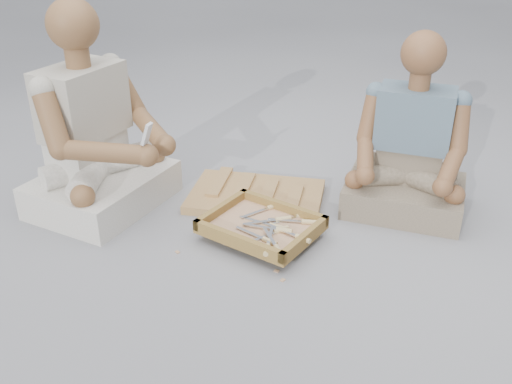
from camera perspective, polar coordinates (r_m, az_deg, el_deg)
The scene contains 26 objects.
ground at distance 2.36m, azimuth -0.95°, elevation -7.34°, with size 60.00×60.00×0.00m, color gray.
carved_panel at distance 2.83m, azimuth 0.00°, elevation -0.44°, with size 0.65×0.43×0.04m, color olive.
tool_tray at distance 2.50m, azimuth 0.54°, elevation -3.45°, with size 0.50×0.41×0.06m.
chisel_0 at distance 2.45m, azimuth 2.15°, elevation -3.97°, with size 0.11×0.21×0.02m.
chisel_1 at distance 2.63m, azimuth 1.48°, elevation -1.53°, with size 0.11×0.21×0.02m.
chisel_2 at distance 2.52m, azimuth 4.89°, elevation -2.98°, with size 0.21×0.10×0.02m.
chisel_3 at distance 2.45m, azimuth 2.35°, elevation -3.77°, with size 0.22×0.07×0.02m.
chisel_4 at distance 2.39m, azimuth 0.99°, elevation -4.80°, with size 0.22×0.06×0.02m.
chisel_5 at distance 2.33m, azimuth 1.16°, elevation -5.51°, with size 0.10×0.21×0.02m.
chisel_6 at distance 2.53m, azimuth 2.26°, elevation -2.76°, with size 0.17×0.17×0.02m.
chisel_7 at distance 2.41m, azimuth 4.30°, elevation -4.49°, with size 0.22×0.05×0.02m.
chisel_8 at distance 2.58m, azimuth 4.37°, elevation -2.40°, with size 0.13×0.20×0.02m.
chisel_9 at distance 2.50m, azimuth 1.64°, elevation -3.37°, with size 0.22×0.02×0.02m.
chisel_10 at distance 2.32m, azimuth 2.10°, elevation -5.61°, with size 0.17×0.16×0.02m.
wood_chip_0 at distance 2.72m, azimuth 6.97°, elevation -2.46°, with size 0.02×0.01×0.00m, color tan.
wood_chip_1 at distance 2.50m, azimuth -3.07°, elevation -5.18°, with size 0.02×0.01×0.00m, color tan.
wood_chip_2 at distance 2.33m, azimuth 2.06°, elevation -7.91°, with size 0.02×0.01×0.00m, color tan.
wood_chip_3 at distance 2.85m, azimuth 1.47°, elevation -0.75°, with size 0.02×0.01×0.00m, color tan.
wood_chip_4 at distance 2.60m, azimuth 3.22°, elevation -3.72°, with size 0.02×0.01×0.00m, color tan.
wood_chip_5 at distance 2.73m, azimuth 5.83°, elevation -2.24°, with size 0.02×0.01×0.00m, color tan.
wood_chip_6 at distance 2.93m, azimuth -2.00°, elevation 0.08°, with size 0.02×0.01×0.00m, color tan.
wood_chip_7 at distance 2.28m, azimuth 2.70°, elevation -8.79°, with size 0.02×0.01×0.00m, color tan.
wood_chip_8 at distance 2.46m, azimuth -7.86°, elevation -5.97°, with size 0.02×0.01×0.00m, color tan.
craftsman at distance 2.77m, azimuth -15.74°, elevation 4.92°, with size 0.66×0.64×0.98m.
companion at distance 2.75m, azimuth 15.10°, elevation 3.67°, with size 0.61×0.52×0.84m.
mobile_phone at distance 2.46m, azimuth -10.86°, elevation 5.73°, with size 0.05×0.05×0.10m.
Camera 1 is at (1.00, -1.66, 1.35)m, focal length 40.00 mm.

